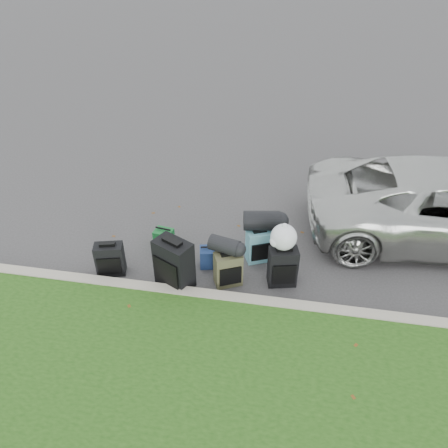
% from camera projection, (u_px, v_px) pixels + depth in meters
% --- Properties ---
extents(ground, '(120.00, 120.00, 0.00)m').
position_uv_depth(ground, '(228.00, 259.00, 7.22)').
color(ground, '#383535').
rests_on(ground, ground).
extents(curb, '(120.00, 0.18, 0.15)m').
position_uv_depth(curb, '(217.00, 298.00, 6.37)').
color(curb, '#9E937F').
rests_on(curb, ground).
extents(suitcase_small_black, '(0.48, 0.34, 0.54)m').
position_uv_depth(suitcase_small_black, '(110.00, 259.00, 6.79)').
color(suitcase_small_black, black).
rests_on(suitcase_small_black, ground).
extents(suitcase_large_black_left, '(0.65, 0.55, 0.80)m').
position_uv_depth(suitcase_large_black_left, '(174.00, 264.00, 6.49)').
color(suitcase_large_black_left, black).
rests_on(suitcase_large_black_left, ground).
extents(suitcase_olive, '(0.47, 0.40, 0.56)m').
position_uv_depth(suitcase_olive, '(228.00, 269.00, 6.59)').
color(suitcase_olive, '#3A3923').
rests_on(suitcase_olive, ground).
extents(suitcase_teal, '(0.46, 0.37, 0.56)m').
position_uv_depth(suitcase_teal, '(259.00, 246.00, 7.04)').
color(suitcase_teal, teal).
rests_on(suitcase_teal, ground).
extents(suitcase_large_black_right, '(0.47, 0.35, 0.64)m').
position_uv_depth(suitcase_large_black_right, '(283.00, 267.00, 6.56)').
color(suitcase_large_black_right, black).
rests_on(suitcase_large_black_right, ground).
extents(tote_green, '(0.33, 0.28, 0.34)m').
position_uv_depth(tote_green, '(164.00, 239.00, 7.38)').
color(tote_green, '#166328').
rests_on(tote_green, ground).
extents(tote_navy, '(0.35, 0.30, 0.33)m').
position_uv_depth(tote_navy, '(210.00, 257.00, 6.99)').
color(tote_navy, navy).
rests_on(tote_navy, ground).
extents(duffel_left, '(0.50, 0.35, 0.24)m').
position_uv_depth(duffel_left, '(224.00, 245.00, 6.41)').
color(duffel_left, black).
rests_on(duffel_left, suitcase_olive).
extents(duffel_right, '(0.61, 0.41, 0.32)m').
position_uv_depth(duffel_right, '(262.00, 221.00, 6.85)').
color(duffel_right, black).
rests_on(duffel_right, suitcase_teal).
extents(trash_bag, '(0.39, 0.39, 0.39)m').
position_uv_depth(trash_bag, '(284.00, 237.00, 6.32)').
color(trash_bag, white).
rests_on(trash_bag, suitcase_large_black_right).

